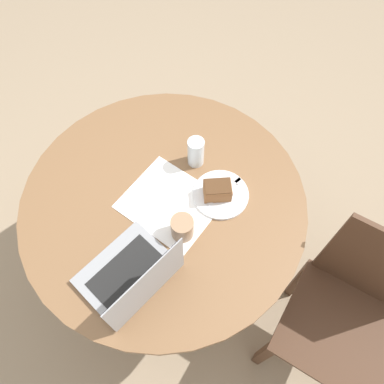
# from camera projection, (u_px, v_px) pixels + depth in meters

# --- Properties ---
(ground_plane) EXTENTS (12.00, 12.00, 0.00)m
(ground_plane) POSITION_uv_depth(u_px,v_px,m) (172.00, 264.00, 2.04)
(ground_plane) COLOR gray
(dining_table) EXTENTS (1.07, 1.07, 0.74)m
(dining_table) POSITION_uv_depth(u_px,v_px,m) (166.00, 218.00, 1.54)
(dining_table) COLOR brown
(dining_table) RESTS_ON ground_plane
(chair) EXTENTS (0.48, 0.48, 0.90)m
(chair) POSITION_uv_depth(u_px,v_px,m) (347.00, 312.00, 1.47)
(chair) COLOR #472D1E
(chair) RESTS_ON ground_plane
(paper_document) EXTENTS (0.39, 0.35, 0.00)m
(paper_document) POSITION_uv_depth(u_px,v_px,m) (170.00, 203.00, 1.39)
(paper_document) COLOR white
(paper_document) RESTS_ON dining_table
(plate) EXTENTS (0.21, 0.21, 0.01)m
(plate) POSITION_uv_depth(u_px,v_px,m) (221.00, 194.00, 1.40)
(plate) COLOR silver
(plate) RESTS_ON dining_table
(cake_slice) EXTENTS (0.12, 0.11, 0.06)m
(cake_slice) POSITION_uv_depth(u_px,v_px,m) (217.00, 190.00, 1.37)
(cake_slice) COLOR brown
(cake_slice) RESTS_ON plate
(fork) EXTENTS (0.09, 0.16, 0.00)m
(fork) POSITION_uv_depth(u_px,v_px,m) (228.00, 189.00, 1.40)
(fork) COLOR silver
(fork) RESTS_ON plate
(coffee_glass) EXTENTS (0.08, 0.08, 0.09)m
(coffee_glass) POSITION_uv_depth(u_px,v_px,m) (182.00, 228.00, 1.29)
(coffee_glass) COLOR #997556
(coffee_glass) RESTS_ON dining_table
(water_glass) EXTENTS (0.06, 0.06, 0.13)m
(water_glass) POSITION_uv_depth(u_px,v_px,m) (196.00, 152.00, 1.43)
(water_glass) COLOR silver
(water_glass) RESTS_ON dining_table
(laptop) EXTENTS (0.33, 0.36, 0.24)m
(laptop) POSITION_uv_depth(u_px,v_px,m) (133.00, 276.00, 1.21)
(laptop) COLOR gray
(laptop) RESTS_ON dining_table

